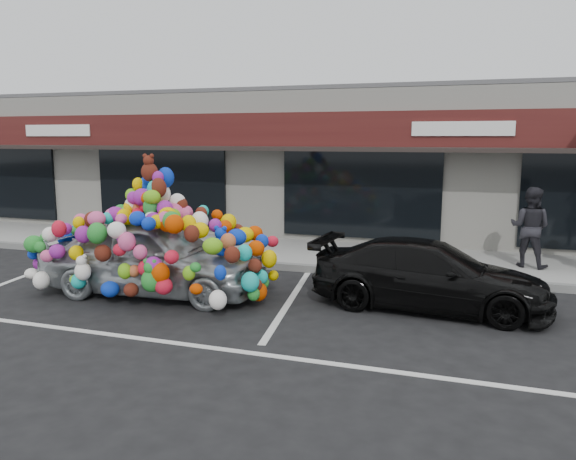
% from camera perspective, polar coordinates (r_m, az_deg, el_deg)
% --- Properties ---
extents(ground, '(90.00, 90.00, 0.00)m').
position_cam_1_polar(ground, '(11.25, -13.90, -6.05)').
color(ground, black).
rests_on(ground, ground).
extents(shop_building, '(24.00, 7.20, 4.31)m').
position_cam_1_polar(shop_building, '(18.54, 0.05, 7.00)').
color(shop_building, white).
rests_on(shop_building, ground).
extents(sidewalk, '(26.00, 3.00, 0.15)m').
position_cam_1_polar(sidewalk, '(14.67, -5.51, -1.92)').
color(sidewalk, '#999893').
rests_on(sidewalk, ground).
extents(kerb, '(26.00, 0.18, 0.16)m').
position_cam_1_polar(kerb, '(13.34, -8.15, -3.11)').
color(kerb, slate).
rests_on(kerb, ground).
extents(parking_stripe_left, '(0.73, 4.37, 0.01)m').
position_cam_1_polar(parking_stripe_left, '(13.36, -25.13, -4.22)').
color(parking_stripe_left, silver).
rests_on(parking_stripe_left, ground).
extents(parking_stripe_mid, '(0.73, 4.37, 0.01)m').
position_cam_1_polar(parking_stripe_mid, '(10.25, 0.15, -7.27)').
color(parking_stripe_mid, silver).
rests_on(parking_stripe_mid, ground).
extents(lane_line, '(14.00, 0.12, 0.01)m').
position_cam_1_polar(lane_line, '(8.39, -10.73, -11.30)').
color(lane_line, silver).
rests_on(lane_line, ground).
extents(toy_car, '(3.09, 4.66, 2.65)m').
position_cam_1_polar(toy_car, '(10.85, -13.57, -1.72)').
color(toy_car, '#ACB2B7').
rests_on(toy_car, ground).
extents(black_sedan, '(1.94, 4.16, 1.18)m').
position_cam_1_polar(black_sedan, '(10.04, 14.19, -4.46)').
color(black_sedan, black).
rests_on(black_sedan, ground).
extents(pedestrian_b, '(1.02, 0.90, 1.75)m').
position_cam_1_polar(pedestrian_b, '(13.21, 23.38, 0.27)').
color(pedestrian_b, black).
rests_on(pedestrian_b, sidewalk).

